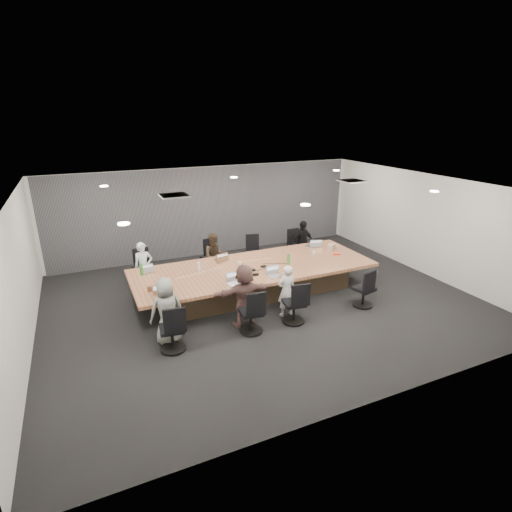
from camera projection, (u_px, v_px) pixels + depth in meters
name	position (u px, v px, depth m)	size (l,w,h in m)	color
floor	(263.00, 301.00, 9.78)	(10.00, 8.00, 0.00)	black
ceiling	(263.00, 187.00, 8.83)	(10.00, 8.00, 0.00)	white
wall_back	(210.00, 211.00, 12.73)	(10.00, 2.80, 0.00)	silver
wall_front	(379.00, 326.00, 5.87)	(10.00, 2.80, 0.00)	silver
wall_left	(18.00, 283.00, 7.37)	(8.00, 2.80, 0.00)	silver
wall_right	(423.00, 224.00, 11.23)	(8.00, 2.80, 0.00)	silver
curtain	(210.00, 211.00, 12.66)	(9.80, 0.04, 2.80)	#575860
conference_table	(254.00, 279.00, 10.07)	(6.00, 2.20, 0.74)	#4A3927
chair_0	(142.00, 272.00, 10.57)	(0.51, 0.51, 0.76)	black
chair_1	(211.00, 261.00, 11.30)	(0.55, 0.55, 0.82)	black
chair_2	(257.00, 255.00, 11.87)	(0.49, 0.49, 0.73)	black
chair_3	(296.00, 249.00, 12.38)	(0.50, 0.50, 0.74)	black
chair_4	(172.00, 332.00, 7.65)	(0.53, 0.53, 0.78)	black
chair_5	(251.00, 315.00, 8.29)	(0.52, 0.52, 0.77)	black
chair_6	(294.00, 306.00, 8.69)	(0.52, 0.52, 0.77)	black
chair_7	(364.00, 292.00, 9.42)	(0.50, 0.50, 0.74)	black
person_0	(144.00, 267.00, 10.18)	(0.47, 0.31, 1.29)	silver
laptop_0	(147.00, 271.00, 9.67)	(0.29, 0.20, 0.02)	#B2B2B7
person_1	(215.00, 256.00, 10.92)	(0.63, 0.49, 1.30)	#352B20
laptop_1	(222.00, 259.00, 10.41)	(0.34, 0.24, 0.02)	#8C6647
person_3	(302.00, 243.00, 11.97)	(0.79, 0.33, 1.35)	black
laptop_3	(312.00, 246.00, 11.48)	(0.36, 0.25, 0.02)	#B2B2B7
person_4	(167.00, 311.00, 7.85)	(0.67, 0.44, 1.37)	gray
laptop_4	(161.00, 297.00, 8.30)	(0.33, 0.23, 0.02)	#8C6647
person_5	(244.00, 295.00, 8.49)	(1.29, 0.41, 1.40)	brown
laptop_5	(235.00, 283.00, 8.94)	(0.34, 0.24, 0.02)	#B2B2B7
person_6	(286.00, 291.00, 8.91)	(0.44, 0.29, 1.21)	silver
laptop_6	(275.00, 276.00, 9.33)	(0.32, 0.22, 0.02)	#B2B2B7
bottle_green_left	(141.00, 269.00, 9.39)	(0.08, 0.08, 0.27)	green
bottle_green_right	(289.00, 259.00, 10.07)	(0.07, 0.07, 0.26)	green
bottle_clear	(199.00, 267.00, 9.63)	(0.07, 0.07, 0.23)	silver
cup_white_far	(239.00, 263.00, 10.03)	(0.08, 0.08, 0.10)	white
cup_white_near	(314.00, 253.00, 10.78)	(0.07, 0.07, 0.09)	white
mug_brown	(150.00, 289.00, 8.55)	(0.09, 0.09, 0.11)	brown
mic_left	(253.00, 270.00, 9.71)	(0.14, 0.09, 0.03)	black
mic_right	(264.00, 266.00, 9.92)	(0.15, 0.10, 0.03)	black
stapler	(256.00, 275.00, 9.39)	(0.15, 0.04, 0.06)	black
canvas_bag	(331.00, 247.00, 11.20)	(0.26, 0.16, 0.14)	tan
snack_packet	(337.00, 254.00, 10.78)	(0.19, 0.13, 0.04)	#EE4525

